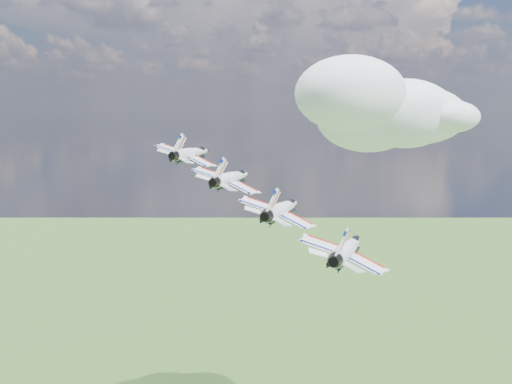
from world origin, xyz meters
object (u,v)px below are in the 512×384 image
(jet_0, at_px, (192,153))
(jet_1, at_px, (232,177))
(jet_3, at_px, (348,248))
(jet_2, at_px, (283,208))

(jet_0, relative_size, jet_1, 1.00)
(jet_0, bearing_deg, jet_3, -37.30)
(jet_1, bearing_deg, jet_2, -37.30)
(jet_2, distance_m, jet_3, 12.25)
(jet_1, xyz_separation_m, jet_3, (17.48, -16.38, -5.16))
(jet_2, height_order, jet_3, jet_2)
(jet_0, bearing_deg, jet_2, -37.30)
(jet_0, height_order, jet_1, jet_0)
(jet_1, bearing_deg, jet_3, -37.30)
(jet_2, bearing_deg, jet_3, -37.30)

